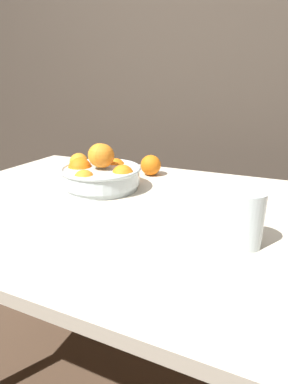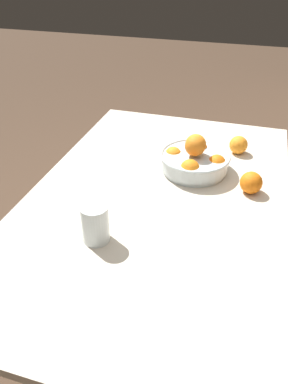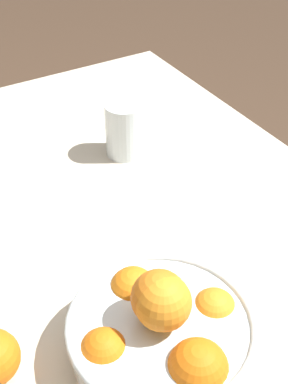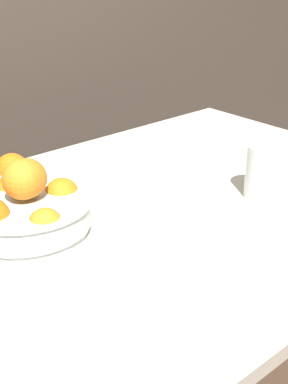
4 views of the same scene
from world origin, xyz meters
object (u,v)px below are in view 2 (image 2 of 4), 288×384
object	(u,v)px
orange_loose_near_bowl	(238,145)
orange_loose_front	(251,183)
juice_glass	(95,226)
fruit_bowl	(195,159)

from	to	relation	value
orange_loose_near_bowl	orange_loose_front	world-z (taller)	orange_loose_front
orange_loose_near_bowl	juice_glass	bearing A→B (deg)	-27.72
juice_glass	orange_loose_near_bowl	size ratio (longest dim) A/B	1.61
fruit_bowl	orange_loose_front	world-z (taller)	fruit_bowl
juice_glass	orange_loose_near_bowl	xyz separation A→B (m)	(-0.69, 0.36, -0.02)
juice_glass	orange_loose_front	bearing A→B (deg)	132.75
fruit_bowl	orange_loose_near_bowl	world-z (taller)	fruit_bowl
juice_glass	orange_loose_near_bowl	bearing A→B (deg)	152.28
juice_glass	orange_loose_near_bowl	world-z (taller)	juice_glass
juice_glass	orange_loose_front	xyz separation A→B (m)	(-0.40, 0.43, -0.01)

